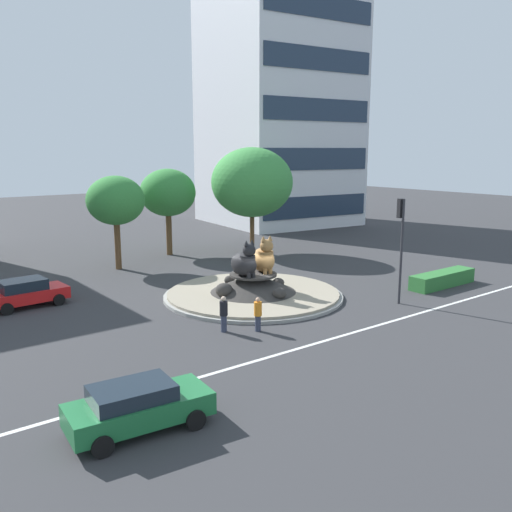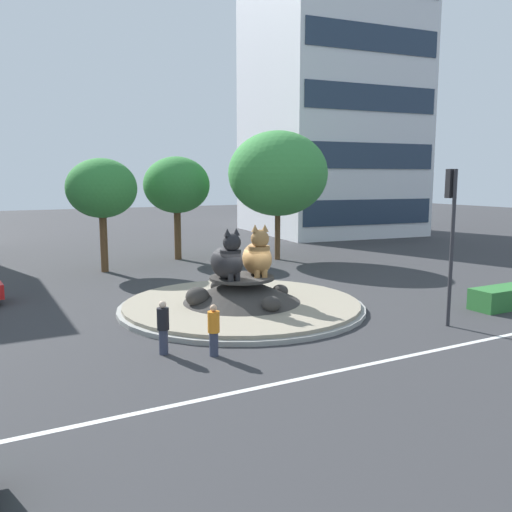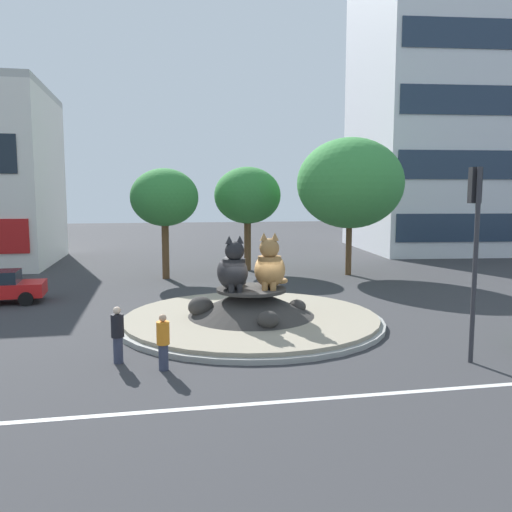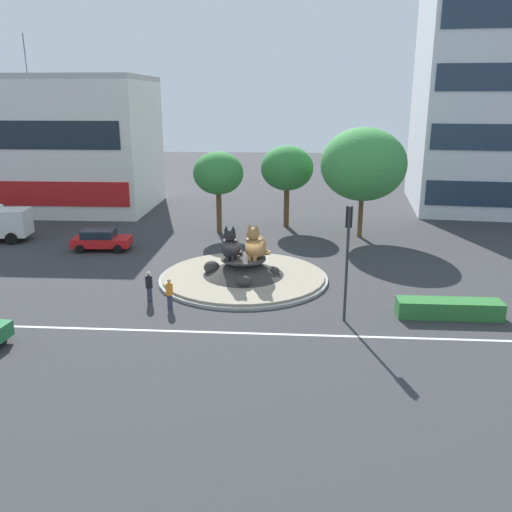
% 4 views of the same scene
% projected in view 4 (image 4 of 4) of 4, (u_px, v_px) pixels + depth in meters
% --- Properties ---
extents(ground_plane, '(160.00, 160.00, 0.00)m').
position_uv_depth(ground_plane, '(244.00, 279.00, 33.00)').
color(ground_plane, '#333335').
extents(lane_centreline, '(112.00, 0.20, 0.01)m').
position_uv_depth(lane_centreline, '(228.00, 333.00, 25.51)').
color(lane_centreline, silver).
rests_on(lane_centreline, ground).
extents(roundabout_island, '(10.35, 10.35, 1.39)m').
position_uv_depth(roundabout_island, '(243.00, 272.00, 32.86)').
color(roundabout_island, gray).
rests_on(roundabout_island, ground).
extents(cat_statue_black, '(1.29, 2.10, 2.12)m').
position_uv_depth(cat_statue_black, '(231.00, 246.00, 32.24)').
color(cat_statue_black, black).
rests_on(cat_statue_black, roundabout_island).
extents(cat_statue_tabby, '(1.74, 2.16, 2.21)m').
position_uv_depth(cat_statue_tabby, '(255.00, 245.00, 32.29)').
color(cat_statue_tabby, '#9E703D').
rests_on(cat_statue_tabby, roundabout_island).
extents(traffic_light_mast, '(0.34, 0.46, 5.81)m').
position_uv_depth(traffic_light_mast, '(348.00, 243.00, 25.86)').
color(traffic_light_mast, '#2D2D33').
rests_on(traffic_light_mast, ground).
extents(shophouse_block, '(24.22, 12.19, 16.46)m').
position_uv_depth(shophouse_block, '(29.00, 144.00, 52.99)').
color(shophouse_block, silver).
rests_on(shophouse_block, ground).
extents(office_tower, '(15.63, 16.54, 29.77)m').
position_uv_depth(office_tower, '(499.00, 52.00, 51.16)').
color(office_tower, silver).
rests_on(office_tower, ground).
extents(clipped_hedge_strip, '(5.23, 1.20, 0.90)m').
position_uv_depth(clipped_hedge_strip, '(449.00, 309.00, 27.23)').
color(clipped_hedge_strip, '#2D7033').
rests_on(clipped_hedge_strip, ground).
extents(broadleaf_tree_behind_island, '(6.63, 6.63, 8.61)m').
position_uv_depth(broadleaf_tree_behind_island, '(363.00, 164.00, 41.50)').
color(broadleaf_tree_behind_island, brown).
rests_on(broadleaf_tree_behind_island, ground).
extents(second_tree_near_tower, '(4.06, 4.06, 6.64)m').
position_uv_depth(second_tree_near_tower, '(218.00, 173.00, 43.19)').
color(second_tree_near_tower, brown).
rests_on(second_tree_near_tower, ground).
extents(third_tree_left, '(4.43, 4.43, 6.92)m').
position_uv_depth(third_tree_left, '(287.00, 168.00, 45.25)').
color(third_tree_left, brown).
rests_on(third_tree_left, ground).
extents(pedestrian_orange_shirt, '(0.37, 0.37, 1.64)m').
position_uv_depth(pedestrian_orange_shirt, '(169.00, 293.00, 28.26)').
color(pedestrian_orange_shirt, '#33384C').
rests_on(pedestrian_orange_shirt, ground).
extents(pedestrian_black_shirt, '(0.38, 0.38, 1.72)m').
position_uv_depth(pedestrian_black_shirt, '(149.00, 286.00, 29.19)').
color(pedestrian_black_shirt, '#33384C').
rests_on(pedestrian_black_shirt, ground).
extents(hatchback_near_shophouse, '(4.23, 2.30, 1.53)m').
position_uv_depth(hatchback_near_shophouse, '(101.00, 239.00, 39.18)').
color(hatchback_near_shophouse, red).
rests_on(hatchback_near_shophouse, ground).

